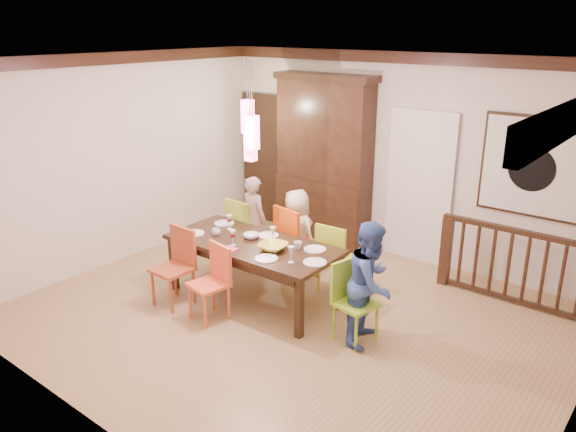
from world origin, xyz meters
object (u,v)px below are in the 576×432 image
Objects in this scene: chair_end_right at (356,297)px; person_far_mid at (297,234)px; chair_far_left at (248,228)px; person_far_left at (254,220)px; china_hutch at (324,160)px; balustrade at (517,266)px; dining_table at (253,249)px; person_end_right at (371,283)px.

person_far_mid is (-1.49, 0.91, 0.10)m from chair_end_right.
person_far_left reaches higher than chair_far_left.
china_hutch is 3.20m from balustrade.
dining_table is at bearing 99.73° from chair_end_right.
person_far_mid reaches higher than chair_far_left.
balustrade is at bearing -154.60° from person_far_mid.
china_hutch is 1.91× the size of person_end_right.
person_far_mid is at bearing -164.44° from chair_far_left.
person_far_mid is (0.71, 0.17, 0.03)m from chair_far_left.
chair_far_left is at bearing 134.19° from dining_table.
china_hutch is at bearing 35.51° from person_end_right.
balustrade is at bearing -36.97° from person_end_right.
balustrade is 3.48m from person_far_left.
china_hutch reaches higher than balustrade.
person_end_right reaches higher than person_far_left.
person_end_right is at bearing -117.79° from balustrade.
china_hutch is (-0.51, 2.21, 0.62)m from dining_table.
person_end_right is at bearing 166.43° from chair_far_left.
person_far_left is at bearing 2.19° from person_far_mid.
person_end_right is (-0.96, -1.81, 0.17)m from balustrade.
china_hutch is at bearing 53.10° from chair_end_right.
balustrade is 1.59× the size of person_far_mid.
person_end_right is (2.32, -0.64, 0.10)m from chair_far_left.
person_far_mid is at bearing -171.55° from person_far_left.
dining_table is 1.51m from chair_end_right.
china_hutch is at bearing -65.06° from person_far_mid.
dining_table is 2.45× the size of chair_end_right.
chair_end_right is 3.12m from china_hutch.
balustrade is at bearing -158.44° from chair_far_left.
person_far_left is (-0.26, -1.32, -0.66)m from china_hutch.
person_far_mid is (-2.57, -1.00, 0.11)m from balustrade.
chair_end_right is 0.73× the size of person_far_mid.
chair_end_right is at bearing -119.20° from balustrade.
balustrade is at bearing -6.40° from china_hutch.
dining_table is 2.35m from china_hutch.
person_end_right is at bearing 170.97° from person_far_left.
chair_far_left is at bearing 82.98° from chair_end_right.
balustrade is at bearing 34.66° from dining_table.
person_end_right is (0.11, 0.10, 0.17)m from chair_end_right.
chair_end_right is 0.46× the size of balustrade.
person_far_left reaches higher than chair_end_right.
person_far_left is at bearing -163.49° from balustrade.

